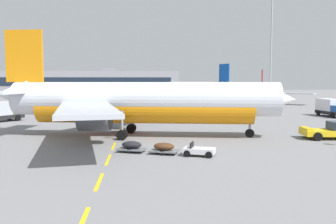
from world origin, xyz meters
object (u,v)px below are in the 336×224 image
object	(u,v)px
airliner_mid_left	(262,93)
catering_truck	(331,107)
airliner_far_center	(197,88)
apron_light_mast_far	(272,32)
airliner_foreground	(139,102)
baggage_train	(164,148)
pushback_tug	(333,131)

from	to	relation	value
airliner_mid_left	catering_truck	distance (m)	32.36
airliner_far_center	apron_light_mast_far	bearing A→B (deg)	-77.19
airliner_mid_left	airliner_foreground	bearing A→B (deg)	-122.10
airliner_mid_left	baggage_train	xyz separation A→B (m)	(-30.67, -62.58, -2.64)
airliner_mid_left	airliner_far_center	xyz separation A→B (m)	(-12.19, 35.02, 0.75)
airliner_far_center	pushback_tug	bearing A→B (deg)	-89.72
airliner_mid_left	apron_light_mast_far	distance (m)	18.24
airliner_far_center	baggage_train	size ratio (longest dim) A/B	3.72
airliner_foreground	airliner_mid_left	size ratio (longest dim) A/B	1.27
baggage_train	pushback_tug	bearing A→B (deg)	19.41
pushback_tug	apron_light_mast_far	size ratio (longest dim) A/B	0.21
airliner_mid_left	catering_truck	bearing A→B (deg)	-87.85
catering_truck	baggage_train	world-z (taller)	catering_truck
airliner_foreground	apron_light_mast_far	world-z (taller)	apron_light_mast_far
airliner_far_center	apron_light_mast_far	size ratio (longest dim) A/B	1.08
airliner_foreground	apron_light_mast_far	size ratio (longest dim) A/B	1.18
airliner_mid_left	catering_truck	size ratio (longest dim) A/B	3.84
airliner_foreground	airliner_far_center	world-z (taller)	airliner_foreground
catering_truck	baggage_train	bearing A→B (deg)	-136.48
baggage_train	apron_light_mast_far	bearing A→B (deg)	61.05
apron_light_mast_far	airliner_foreground	bearing A→B (deg)	-126.50
airliner_mid_left	baggage_train	size ratio (longest dim) A/B	3.18
airliner_mid_left	catering_truck	xyz separation A→B (m)	(1.21, -32.30, -1.52)
airliner_far_center	baggage_train	bearing A→B (deg)	-100.72
pushback_tug	baggage_train	bearing A→B (deg)	-160.59
pushback_tug	apron_light_mast_far	xyz separation A→B (m)	(9.90, 45.43, 17.08)
airliner_foreground	baggage_train	xyz separation A→B (m)	(2.22, -10.15, -3.42)
airliner_mid_left	baggage_train	bearing A→B (deg)	-116.11
airliner_mid_left	baggage_train	distance (m)	69.74
pushback_tug	airliner_far_center	xyz separation A→B (m)	(-0.45, 90.94, 3.02)
pushback_tug	catering_truck	distance (m)	26.95
airliner_mid_left	pushback_tug	bearing A→B (deg)	-101.87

